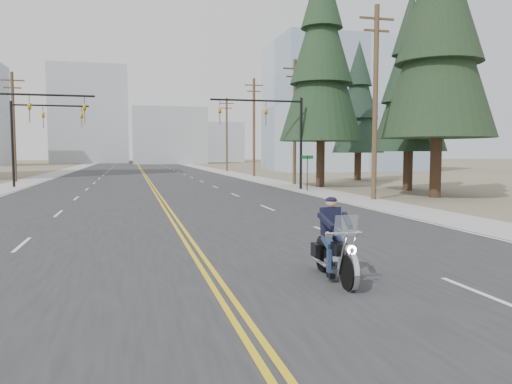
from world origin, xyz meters
name	(u,v)px	position (x,y,z in m)	size (l,w,h in m)	color
road	(143,172)	(0.00, 70.00, 0.01)	(20.00, 200.00, 0.01)	#303033
sidewalk_left	(58,173)	(-11.50, 70.00, 0.01)	(3.00, 200.00, 0.01)	#A5A5A0
sidewalk_right	(220,171)	(11.50, 70.00, 0.01)	(3.00, 200.00, 0.01)	#A5A5A0
traffic_mast_left	(17,121)	(-8.98, 32.00, 4.94)	(7.10, 0.26, 7.00)	black
traffic_mast_right	(276,125)	(8.98, 32.00, 4.94)	(7.10, 0.26, 7.00)	black
traffic_mast_far	(34,128)	(-9.31, 40.00, 4.87)	(6.10, 0.26, 7.00)	black
street_sign	(307,167)	(10.80, 30.00, 1.80)	(0.90, 0.06, 2.62)	black
utility_pole_b	(375,100)	(12.50, 23.00, 5.98)	(2.20, 0.30, 11.50)	brown
utility_pole_c	(295,120)	(12.50, 38.00, 5.73)	(2.20, 0.30, 11.00)	brown
utility_pole_d	(254,126)	(12.50, 53.00, 5.98)	(2.20, 0.30, 11.50)	brown
utility_pole_e	(227,133)	(12.50, 70.00, 5.73)	(2.20, 0.30, 11.00)	brown
utility_pole_left	(14,125)	(-12.50, 48.00, 5.48)	(2.20, 0.30, 10.50)	brown
glass_building	(347,108)	(32.00, 70.00, 10.00)	(24.00, 16.00, 20.00)	#9EB5CC
haze_bldg_b	(169,136)	(8.00, 125.00, 7.00)	(18.00, 14.00, 14.00)	#ADB2B7
haze_bldg_c	(308,127)	(40.00, 110.00, 9.00)	(16.00, 12.00, 18.00)	#B7BCC6
haze_bldg_d	(90,115)	(-12.00, 140.00, 13.00)	(20.00, 15.00, 26.00)	#ADB2B7
haze_bldg_e	(218,142)	(25.00, 150.00, 6.00)	(14.00, 14.00, 12.00)	#B7BCC6
motorcyclist	(336,240)	(2.61, 5.74, 0.92)	(1.01, 2.36, 1.84)	black
conifer_near	(440,23)	(16.93, 23.33, 10.77)	(7.09, 7.09, 18.76)	#382619
conifer_mid	(410,77)	(18.43, 29.04, 8.41)	(5.50, 5.50, 14.66)	#382619
conifer_tall	(322,53)	(13.50, 34.26, 10.85)	(6.80, 6.80, 18.90)	#382619
conifer_far	(359,101)	(20.88, 42.63, 8.08)	(5.26, 5.26, 14.08)	#382619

